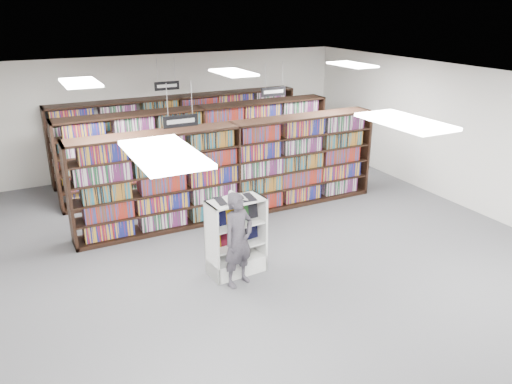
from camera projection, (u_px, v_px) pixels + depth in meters
name	position (u px, v px, depth m)	size (l,w,h in m)	color
floor	(279.00, 251.00, 9.63)	(12.00, 12.00, 0.00)	#505155
ceiling	(282.00, 84.00, 8.49)	(10.00, 12.00, 0.10)	white
wall_back	(175.00, 112.00, 14.06)	(10.00, 0.10, 3.20)	white
wall_right	(474.00, 141.00, 11.18)	(0.10, 12.00, 3.20)	white
bookshelf_row_near	(235.00, 171.00, 10.92)	(7.00, 0.60, 2.10)	black
bookshelf_row_mid	(202.00, 148.00, 12.59)	(7.00, 0.60, 2.10)	black
bookshelf_row_far	(180.00, 133.00, 14.00)	(7.00, 0.60, 2.10)	black
aisle_sign_left	(181.00, 120.00, 8.93)	(0.65, 0.02, 0.80)	#B2B2B7
aisle_sign_right	(274.00, 91.00, 11.86)	(0.65, 0.02, 0.80)	#B2B2B7
aisle_sign_center	(167.00, 85.00, 12.68)	(0.65, 0.02, 0.80)	#B2B2B7
troffer_front_left	(164.00, 154.00, 4.74)	(0.60, 1.20, 0.04)	white
troffer_front_center	(405.00, 122.00, 6.00)	(0.60, 1.20, 0.04)	white
troffer_back_left	(80.00, 83.00, 8.90)	(0.60, 1.20, 0.04)	white
troffer_back_center	(233.00, 73.00, 10.17)	(0.60, 1.20, 0.04)	white
troffer_back_right	(352.00, 65.00, 11.44)	(0.60, 1.20, 0.04)	white
endcap_display	(236.00, 247.00, 8.77)	(1.02, 0.57, 1.38)	white
open_book	(235.00, 198.00, 8.42)	(0.69, 0.45, 0.13)	black
shopper	(238.00, 240.00, 8.26)	(0.60, 0.39, 1.65)	#47434D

